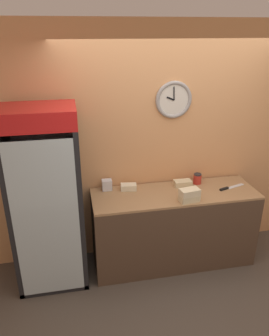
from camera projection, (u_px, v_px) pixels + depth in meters
ground_plane at (197, 313)px, 3.24m from camera, size 14.00×14.00×0.00m
wall_back at (168, 145)px, 3.78m from camera, size 5.20×0.10×2.70m
prep_counter at (173, 227)px, 3.82m from camera, size 1.85×0.59×0.91m
beverage_cooler at (46, 191)px, 3.37m from camera, size 0.71×0.62×1.95m
sandwich_stack_bottom at (189, 198)px, 3.45m from camera, size 0.22×0.15×0.07m
sandwich_stack_middle at (190, 192)px, 3.42m from camera, size 0.22×0.15×0.07m
sandwich_flat_left at (129, 187)px, 3.70m from camera, size 0.19×0.13×0.07m
sandwich_flat_right at (183, 183)px, 3.80m from camera, size 0.20×0.12×0.06m
chefs_knife at (228, 188)px, 3.74m from camera, size 0.35×0.14×0.02m
condiment_jar at (197, 179)px, 3.84m from camera, size 0.09×0.09×0.12m
napkin_dispenser at (107, 185)px, 3.69m from camera, size 0.11×0.09×0.12m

